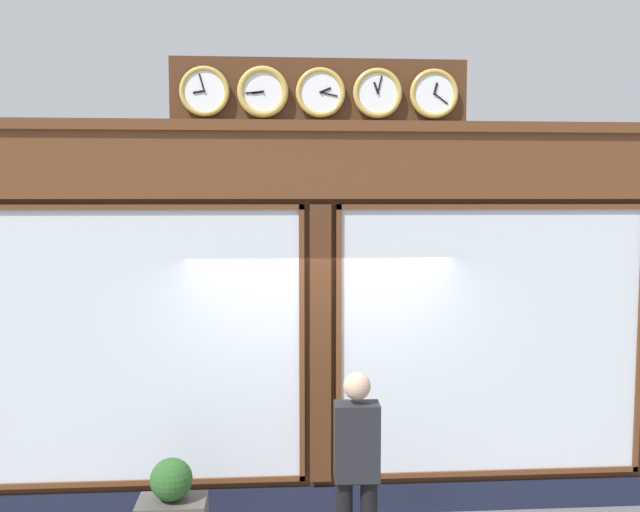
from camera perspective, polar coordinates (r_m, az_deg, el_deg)
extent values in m
cube|color=#4C2B16|center=(6.74, -0.09, -5.66)|extent=(6.53, 0.30, 3.67)
cube|color=#191E33|center=(7.09, 0.01, -19.53)|extent=(6.53, 0.08, 0.28)
cube|color=brown|center=(6.44, 0.03, 7.49)|extent=(6.40, 0.08, 0.62)
cube|color=brown|center=(6.49, 0.01, 10.66)|extent=(6.66, 0.20, 0.10)
cube|color=silver|center=(6.93, 13.93, -6.87)|extent=(2.92, 0.02, 2.55)
cube|color=brown|center=(6.76, 14.21, 3.96)|extent=(3.02, 0.04, 0.05)
cube|color=brown|center=(7.28, 13.76, -16.99)|extent=(3.02, 0.04, 0.05)
cube|color=brown|center=(7.49, 24.90, -6.29)|extent=(0.05, 0.04, 2.65)
cube|color=brown|center=(6.61, 1.55, -7.30)|extent=(0.05, 0.04, 2.65)
cube|color=silver|center=(6.71, -14.39, -7.27)|extent=(2.92, 0.02, 2.55)
cube|color=brown|center=(6.54, -14.67, 3.92)|extent=(3.02, 0.04, 0.05)
cube|color=brown|center=(7.07, -14.19, -17.67)|extent=(3.02, 0.04, 0.05)
cube|color=brown|center=(6.58, -1.51, -7.34)|extent=(0.05, 0.04, 2.65)
cube|color=#4C2B16|center=(6.60, 0.02, -7.31)|extent=(0.20, 0.10, 2.65)
cube|color=#4C2B16|center=(6.57, -0.01, 13.26)|extent=(2.76, 0.06, 0.65)
cylinder|color=white|center=(6.65, 9.40, 13.09)|extent=(0.37, 0.02, 0.37)
torus|color=gold|center=(6.64, 9.40, 13.10)|extent=(0.46, 0.05, 0.46)
cube|color=black|center=(6.64, 9.54, 13.53)|extent=(0.04, 0.01, 0.10)
cube|color=black|center=(6.64, 9.97, 12.68)|extent=(0.13, 0.01, 0.10)
sphere|color=black|center=(6.63, 9.43, 13.11)|extent=(0.02, 0.02, 0.02)
cylinder|color=white|center=(6.55, 4.78, 13.27)|extent=(0.37, 0.02, 0.37)
torus|color=gold|center=(6.54, 4.78, 13.27)|extent=(0.46, 0.05, 0.46)
cube|color=black|center=(6.54, 4.65, 13.70)|extent=(0.05, 0.01, 0.10)
cube|color=black|center=(6.55, 4.96, 13.95)|extent=(0.05, 0.01, 0.16)
sphere|color=black|center=(6.53, 4.80, 13.29)|extent=(0.02, 0.02, 0.02)
cylinder|color=white|center=(6.49, 0.04, 13.36)|extent=(0.37, 0.02, 0.37)
torus|color=gold|center=(6.48, 0.04, 13.36)|extent=(0.46, 0.05, 0.46)
cube|color=black|center=(6.48, 0.47, 13.55)|extent=(0.10, 0.01, 0.06)
cube|color=black|center=(6.48, 0.75, 13.22)|extent=(0.16, 0.01, 0.05)
sphere|color=black|center=(6.47, 0.05, 13.38)|extent=(0.02, 0.02, 0.02)
cylinder|color=white|center=(6.47, -4.76, 13.36)|extent=(0.37, 0.02, 0.37)
torus|color=gold|center=(6.47, -4.76, 13.37)|extent=(0.47, 0.06, 0.47)
cube|color=black|center=(6.46, -5.21, 13.30)|extent=(0.10, 0.01, 0.03)
cube|color=black|center=(6.46, -5.47, 13.31)|extent=(0.16, 0.01, 0.03)
sphere|color=black|center=(6.45, -4.76, 13.39)|extent=(0.02, 0.02, 0.02)
cylinder|color=white|center=(6.50, -9.54, 13.28)|extent=(0.37, 0.02, 0.37)
torus|color=gold|center=(6.50, -9.54, 13.28)|extent=(0.45, 0.05, 0.45)
cube|color=black|center=(6.49, -10.00, 13.21)|extent=(0.10, 0.01, 0.03)
cube|color=black|center=(6.50, -9.75, 13.95)|extent=(0.05, 0.01, 0.16)
sphere|color=black|center=(6.48, -9.55, 13.30)|extent=(0.02, 0.02, 0.02)
cube|color=#232328|center=(5.70, 3.05, -15.04)|extent=(0.37, 0.23, 0.62)
sphere|color=tan|center=(5.56, 3.08, -10.68)|extent=(0.22, 0.22, 0.22)
sphere|color=#285623|center=(6.03, -12.18, -17.60)|extent=(0.35, 0.35, 0.35)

